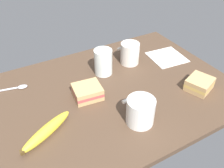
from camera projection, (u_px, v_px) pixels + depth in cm
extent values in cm
cube|color=#4C3828|center=(112.00, 92.00, 88.80)|extent=(90.00, 64.00, 2.00)
cylinder|color=silver|center=(130.00, 53.00, 100.53)|extent=(7.87, 7.87, 9.20)
cylinder|color=black|center=(130.00, 45.00, 98.03)|extent=(6.92, 6.92, 0.40)
cylinder|color=silver|center=(121.00, 48.00, 103.26)|extent=(3.73, 2.09, 1.20)
cylinder|color=white|center=(140.00, 112.00, 73.05)|extent=(8.77, 8.77, 8.86)
cylinder|color=brown|center=(141.00, 102.00, 70.65)|extent=(7.72, 7.72, 0.40)
cylinder|color=white|center=(128.00, 100.00, 76.64)|extent=(4.05, 1.60, 1.20)
cube|color=tan|center=(199.00, 87.00, 88.52)|extent=(11.34, 10.81, 1.60)
cube|color=#D8B259|center=(199.00, 84.00, 87.66)|extent=(11.34, 10.81, 1.20)
cube|color=tan|center=(200.00, 81.00, 86.81)|extent=(11.34, 10.81, 1.60)
cube|color=tan|center=(88.00, 95.00, 84.99)|extent=(10.52, 9.68, 1.60)
cube|color=#C14C4C|center=(87.00, 92.00, 84.14)|extent=(10.52, 9.68, 1.20)
cube|color=tan|center=(87.00, 89.00, 83.28)|extent=(10.52, 9.68, 1.60)
cylinder|color=silver|center=(103.00, 62.00, 94.01)|extent=(7.17, 7.17, 10.46)
cylinder|color=white|center=(103.00, 64.00, 94.58)|extent=(6.45, 6.45, 8.60)
ellipsoid|color=yellow|center=(47.00, 131.00, 70.50)|extent=(18.56, 11.84, 3.47)
cube|color=#4C3819|center=(22.00, 152.00, 64.50)|extent=(1.20, 1.20, 1.20)
ellipsoid|color=silver|center=(22.00, 87.00, 89.34)|extent=(4.01, 3.07, 0.80)
cylinder|color=silver|center=(6.00, 90.00, 87.95)|extent=(8.04, 2.30, 0.70)
cube|color=white|center=(167.00, 57.00, 106.63)|extent=(15.70, 15.70, 0.30)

